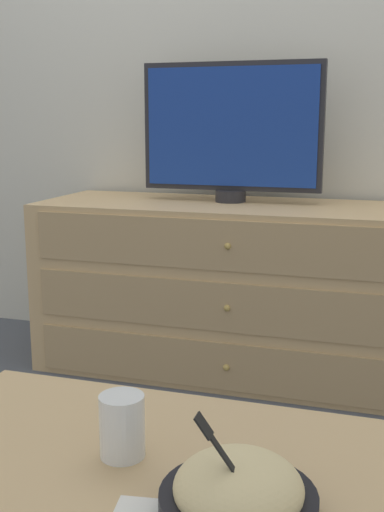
{
  "coord_description": "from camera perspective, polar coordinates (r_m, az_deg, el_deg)",
  "views": [
    {
      "loc": [
        0.67,
        -2.75,
        1.01
      ],
      "look_at": [
        0.27,
        -1.47,
        0.72
      ],
      "focal_mm": 45.0,
      "sensor_mm": 36.0,
      "label": 1
    }
  ],
  "objects": [
    {
      "name": "tv",
      "position": [
        2.58,
        3.54,
        11.15
      ],
      "size": [
        0.72,
        0.12,
        0.55
      ],
      "color": "#232328",
      "rests_on": "dresser"
    },
    {
      "name": "ground_plane",
      "position": [
        3.01,
        3.41,
        -7.61
      ],
      "size": [
        12.0,
        12.0,
        0.0
      ],
      "primitive_type": "plane",
      "color": "#474C56"
    },
    {
      "name": "dresser",
      "position": [
        2.59,
        4.67,
        -2.94
      ],
      "size": [
        1.65,
        0.57,
        0.69
      ],
      "color": "tan",
      "rests_on": "ground_plane"
    },
    {
      "name": "drink_cup",
      "position": [
        1.13,
        -6.22,
        -15.1
      ],
      "size": [
        0.08,
        0.08,
        0.11
      ],
      "color": "white",
      "rests_on": "coffee_table"
    },
    {
      "name": "wall_back",
      "position": [
        2.87,
        3.87,
        17.78
      ],
      "size": [
        12.0,
        0.05,
        2.6
      ],
      "color": "silver",
      "rests_on": "ground_plane"
    },
    {
      "name": "takeout_bowl",
      "position": [
        0.98,
        4.13,
        -20.4
      ],
      "size": [
        0.23,
        0.23,
        0.17
      ],
      "color": "black",
      "rests_on": "coffee_table"
    },
    {
      "name": "coffee_table",
      "position": [
        1.12,
        -1.37,
        -21.36
      ],
      "size": [
        1.03,
        0.6,
        0.45
      ],
      "color": "tan",
      "rests_on": "ground_plane"
    }
  ]
}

